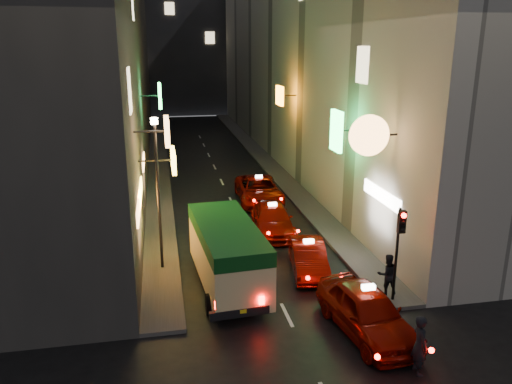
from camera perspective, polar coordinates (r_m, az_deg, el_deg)
building_left at (r=40.67m, az=-17.29°, el=15.65°), size 7.59×52.00×18.00m
building_right at (r=42.21m, az=5.76°, el=16.28°), size 7.94×52.00×18.00m
building_far at (r=72.61m, az=-8.22°, el=17.79°), size 30.00×10.00×22.00m
sidewalk_left at (r=41.45m, az=-11.09°, el=3.62°), size 1.50×52.00×0.15m
sidewalk_right at (r=42.26m, az=0.53°, el=4.17°), size 1.50×52.00×0.15m
minibus at (r=19.12m, az=-3.33°, el=-6.41°), size 2.52×6.10×2.57m
taxi_near at (r=16.88m, az=12.57°, el=-12.79°), size 3.04×5.92×1.97m
taxi_second at (r=20.82m, az=6.00°, el=-7.17°), size 2.58×4.83×1.63m
taxi_third at (r=25.01m, az=1.89°, el=-2.84°), size 2.49×5.13×1.75m
taxi_far at (r=29.71m, az=0.34°, el=0.45°), size 2.45×5.53×1.90m
pedestrian_crossing at (r=15.37m, az=18.25°, el=-15.88°), size 0.48×0.70×2.05m
pedestrian_sidewalk at (r=19.22m, az=14.78°, el=-8.77°), size 0.67×0.43×1.76m
traffic_light at (r=18.10m, az=16.12°, el=-4.78°), size 0.26×0.43×3.50m
lamp_post at (r=20.18m, az=-11.16°, el=0.85°), size 0.28×0.28×6.22m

